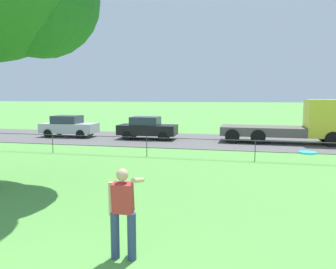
{
  "coord_description": "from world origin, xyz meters",
  "views": [
    {
      "loc": [
        1.92,
        -2.57,
        2.99
      ],
      "look_at": [
        -0.4,
        7.74,
        1.73
      ],
      "focal_mm": 34.97,
      "sensor_mm": 36.0,
      "label": 1
    }
  ],
  "objects": [
    {
      "name": "person_thrower",
      "position": [
        -0.13,
        2.84,
        0.91
      ],
      "size": [
        0.52,
        0.76,
        1.7
      ],
      "color": "navy",
      "rests_on": "ground"
    },
    {
      "name": "park_fence",
      "position": [
        -0.0,
        12.66,
        0.68
      ],
      "size": [
        36.06,
        0.04,
        1.0
      ],
      "color": "#333833",
      "rests_on": "ground"
    },
    {
      "name": "flatbed_truck_center",
      "position": [
        5.42,
        19.17,
        1.22
      ],
      "size": [
        7.35,
        2.57,
        2.75
      ],
      "color": "yellow",
      "rests_on": "ground"
    },
    {
      "name": "frisbee",
      "position": [
        2.94,
        2.77,
        2.11
      ],
      "size": [
        0.33,
        0.33,
        0.03
      ],
      "color": "#2DB2C6"
    },
    {
      "name": "car_silver_far_left",
      "position": [
        -10.37,
        19.02,
        0.78
      ],
      "size": [
        4.05,
        1.92,
        1.54
      ],
      "color": "#B7BABF",
      "rests_on": "ground"
    },
    {
      "name": "street_strip",
      "position": [
        0.0,
        19.06,
        0.0
      ],
      "size": [
        80.0,
        7.52,
        0.01
      ],
      "primitive_type": "cube",
      "color": "#565454",
      "rests_on": "ground"
    },
    {
      "name": "car_black_left",
      "position": [
        -4.42,
        19.01,
        0.78
      ],
      "size": [
        4.03,
        1.87,
        1.54
      ],
      "color": "black",
      "rests_on": "ground"
    }
  ]
}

